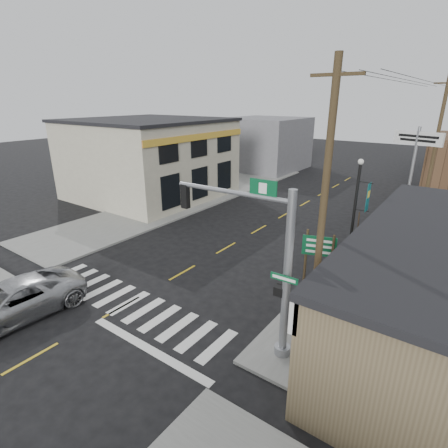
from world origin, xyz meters
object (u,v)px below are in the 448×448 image
Objects in this scene: suv at (12,301)px; bare_tree at (374,224)px; guide_sign at (319,251)px; fire_hydrant at (355,289)px; utility_pole_far at (436,146)px; traffic_signal_pole at (268,254)px; lamp_post at (356,205)px; utility_pole_near at (323,206)px; dance_center_sign at (415,153)px.

suv is 15.55m from bare_tree.
fire_hydrant is (1.86, -0.04, -1.37)m from guide_sign.
fire_hydrant is 0.07× the size of utility_pole_far.
traffic_signal_pole is 1.08× the size of lamp_post.
utility_pole_near is at bearing 59.78° from traffic_signal_pole.
lamp_post is at bearing -105.77° from utility_pole_far.
guide_sign is at bearing 112.85° from utility_pole_near.
utility_pole_near is 0.97× the size of utility_pole_far.
lamp_post is at bearing -79.13° from dance_center_sign.
utility_pole_far is at bearing 88.89° from bare_tree.
fire_hydrant is 4.73m from lamp_post.
traffic_signal_pole is 0.60× the size of utility_pole_far.
dance_center_sign is at bearing 66.37° from suv.
dance_center_sign is (11.12, 21.34, 4.51)m from suv.
suv is at bearing -138.98° from bare_tree.
utility_pole_near is at bearing -85.59° from lamp_post.
bare_tree is 15.73m from utility_pole_far.
utility_pole_near reaches higher than dance_center_sign.
fire_hydrant is at bearing -19.76° from guide_sign.
dance_center_sign reaches higher than traffic_signal_pole.
bare_tree is 4.04m from utility_pole_near.
utility_pole_near is (0.65, -6.88, 1.77)m from lamp_post.
lamp_post is (-1.30, 3.48, 2.92)m from fire_hydrant.
fire_hydrant is 3.21m from bare_tree.
traffic_signal_pole is at bearing -75.81° from dance_center_sign.
lamp_post is at bearing 62.46° from guide_sign.
lamp_post is at bearing 99.00° from utility_pole_near.
dance_center_sign is at bearing 62.63° from guide_sign.
lamp_post reaches higher than guide_sign.
bare_tree reaches higher than fire_hydrant.
suv is at bearing -151.71° from guide_sign.
bare_tree reaches higher than guide_sign.
utility_pole_near reaches higher than guide_sign.
dance_center_sign reaches higher than suv.
bare_tree is (2.22, 0.16, 1.81)m from guide_sign.
fire_hydrant is 12.47m from dance_center_sign.
utility_pole_near is (-0.66, -3.40, 4.69)m from fire_hydrant.
utility_pole_far is (2.36, 21.18, 1.57)m from traffic_signal_pole.
suv is at bearing -97.73° from dance_center_sign.
traffic_signal_pole reaches higher than lamp_post.
lamp_post is (0.55, 3.43, 1.55)m from guide_sign.
traffic_signal_pole is at bearing -107.59° from fire_hydrant.
suv is 13.08m from utility_pole_near.
utility_pole_far is at bearing 89.69° from utility_pole_near.
utility_pole_near reaches higher than traffic_signal_pole.
suv is at bearing -144.94° from utility_pole_near.
guide_sign is 0.28× the size of utility_pole_near.
fire_hydrant is 0.11× the size of dance_center_sign.
utility_pole_near is at bearing -105.83° from bare_tree.
fire_hydrant is 16.59m from utility_pole_far.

